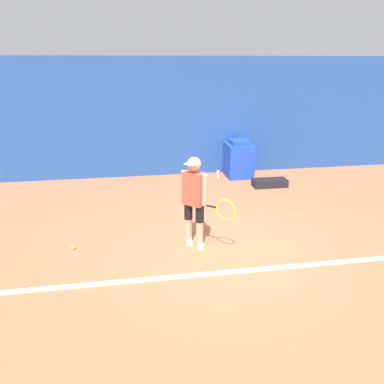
% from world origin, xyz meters
% --- Properties ---
extents(ground_plane, '(24.00, 24.00, 0.00)m').
position_xyz_m(ground_plane, '(0.00, 0.00, 0.00)').
color(ground_plane, '#B76642').
extents(back_wall, '(24.00, 0.10, 3.04)m').
position_xyz_m(back_wall, '(0.00, 4.47, 1.52)').
color(back_wall, '#234C99').
rests_on(back_wall, ground_plane).
extents(court_baseline, '(21.60, 0.10, 0.01)m').
position_xyz_m(court_baseline, '(0.00, -0.66, 0.01)').
color(court_baseline, white).
rests_on(court_baseline, ground_plane).
extents(tennis_player, '(0.75, 0.70, 1.52)m').
position_xyz_m(tennis_player, '(-0.40, 0.28, 0.83)').
color(tennis_player, tan).
rests_on(tennis_player, ground_plane).
extents(tennis_ball, '(0.07, 0.07, 0.07)m').
position_xyz_m(tennis_ball, '(-2.40, 0.45, 0.03)').
color(tennis_ball, '#D1E533').
rests_on(tennis_ball, ground_plane).
extents(covered_chair, '(0.66, 0.76, 0.98)m').
position_xyz_m(covered_chair, '(1.42, 3.99, 0.46)').
color(covered_chair, blue).
rests_on(covered_chair, ground_plane).
extents(equipment_bag, '(0.83, 0.36, 0.19)m').
position_xyz_m(equipment_bag, '(1.94, 3.02, 0.09)').
color(equipment_bag, black).
rests_on(equipment_bag, ground_plane).
extents(water_bottle, '(0.08, 0.08, 0.24)m').
position_xyz_m(water_bottle, '(0.86, 3.94, 0.11)').
color(water_bottle, white).
rests_on(water_bottle, ground_plane).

